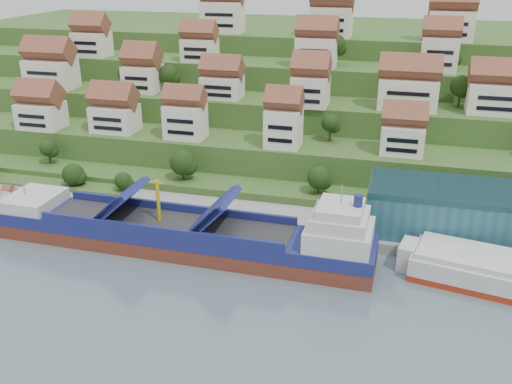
# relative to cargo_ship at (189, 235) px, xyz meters

# --- Properties ---
(ground) EXTENTS (300.00, 300.00, 0.00)m
(ground) POSITION_rel_cargo_ship_xyz_m (11.73, 0.11, -3.28)
(ground) COLOR slate
(ground) RESTS_ON ground
(quay) EXTENTS (180.00, 14.00, 2.20)m
(quay) POSITION_rel_cargo_ship_xyz_m (31.73, 15.11, -2.18)
(quay) COLOR gray
(quay) RESTS_ON ground
(pebble_beach) EXTENTS (45.00, 20.00, 1.00)m
(pebble_beach) POSITION_rel_cargo_ship_xyz_m (-46.27, 12.11, -2.78)
(pebble_beach) COLOR gray
(pebble_beach) RESTS_ON ground
(hillside) EXTENTS (260.00, 128.00, 31.00)m
(hillside) POSITION_rel_cargo_ship_xyz_m (11.73, 103.66, 7.38)
(hillside) COLOR #2D4C1E
(hillside) RESTS_ON ground
(hillside_village) EXTENTS (161.64, 63.31, 29.65)m
(hillside_village) POSITION_rel_cargo_ship_xyz_m (15.74, 60.77, 21.22)
(hillside_village) COLOR white
(hillside_village) RESTS_ON ground
(hillside_trees) EXTENTS (141.68, 62.00, 30.99)m
(hillside_trees) POSITION_rel_cargo_ship_xyz_m (9.05, 45.93, 13.82)
(hillside_trees) COLOR #1E3A13
(hillside_trees) RESTS_ON ground
(flagpole) EXTENTS (1.28, 0.16, 8.00)m
(flagpole) POSITION_rel_cargo_ship_xyz_m (29.84, 10.11, 3.60)
(flagpole) COLOR gray
(flagpole) RESTS_ON quay
(beach_huts) EXTENTS (14.40, 3.70, 2.20)m
(beach_huts) POSITION_rel_cargo_ship_xyz_m (-48.27, 10.86, -1.18)
(beach_huts) COLOR white
(beach_huts) RESTS_ON pebble_beach
(cargo_ship) EXTENTS (77.78, 13.29, 17.21)m
(cargo_ship) POSITION_rel_cargo_ship_xyz_m (0.00, 0.00, 0.00)
(cargo_ship) COLOR maroon
(cargo_ship) RESTS_ON ground
(second_ship) EXTENTS (32.39, 17.13, 8.92)m
(second_ship) POSITION_rel_cargo_ship_xyz_m (59.13, 1.34, -0.59)
(second_ship) COLOR maroon
(second_ship) RESTS_ON ground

